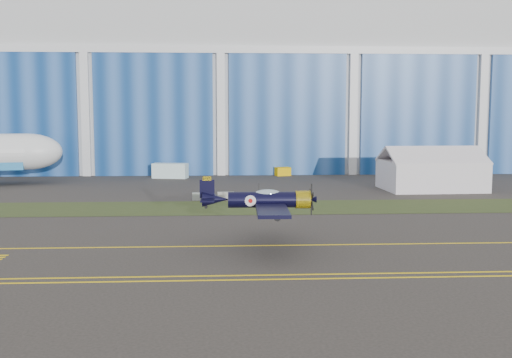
{
  "coord_description": "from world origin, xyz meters",
  "views": [
    {
      "loc": [
        0.37,
        -49.92,
        9.96
      ],
      "look_at": [
        3.28,
        3.49,
        4.23
      ],
      "focal_mm": 42.0,
      "sensor_mm": 36.0,
      "label": 1
    }
  ],
  "objects": [
    {
      "name": "barrier_a",
      "position": [
        -2.3,
        19.94,
        0.45
      ],
      "size": [
        2.05,
        0.79,
        0.9
      ],
      "primitive_type": "cube",
      "rotation": [
        0.0,
        0.0,
        0.09
      ],
      "color": "gray",
      "rests_on": "ground"
    },
    {
      "name": "edge_line_near",
      "position": [
        0.0,
        -14.5,
        0.01
      ],
      "size": [
        80.0,
        0.2,
        0.02
      ],
      "primitive_type": "cube",
      "color": "yellow",
      "rests_on": "ground"
    },
    {
      "name": "hangar",
      "position": [
        0.0,
        71.79,
        14.96
      ],
      "size": [
        220.0,
        45.7,
        30.0
      ],
      "color": "silver",
      "rests_on": "ground"
    },
    {
      "name": "ground",
      "position": [
        0.0,
        0.0,
        0.0
      ],
      "size": [
        260.0,
        260.0,
        0.0
      ],
      "primitive_type": "plane",
      "color": "#393531",
      "rests_on": "ground"
    },
    {
      "name": "tug",
      "position": [
        10.13,
        47.89,
        0.7
      ],
      "size": [
        2.7,
        2.08,
        1.4
      ],
      "primitive_type": "cube",
      "rotation": [
        0.0,
        0.0,
        0.27
      ],
      "color": "#F9C104",
      "rests_on": "ground"
    },
    {
      "name": "tent",
      "position": [
        28.08,
        28.17,
        2.95
      ],
      "size": [
        13.03,
        9.75,
        5.91
      ],
      "rotation": [
        0.0,
        0.0,
        0.04
      ],
      "color": "white",
      "rests_on": "ground"
    },
    {
      "name": "shipping_container",
      "position": [
        -8.08,
        45.02,
        1.18
      ],
      "size": [
        5.77,
        3.25,
        2.36
      ],
      "primitive_type": "cube",
      "rotation": [
        0.0,
        0.0,
        -0.21
      ],
      "color": "#CDF4F6",
      "rests_on": "ground"
    },
    {
      "name": "barrier_c",
      "position": [
        7.11,
        19.64,
        0.45
      ],
      "size": [
        2.07,
        0.91,
        0.9
      ],
      "primitive_type": "cube",
      "rotation": [
        0.0,
        0.0,
        -0.16
      ],
      "color": "#979A98",
      "rests_on": "ground"
    },
    {
      "name": "barrier_b",
      "position": [
        0.63,
        20.37,
        0.45
      ],
      "size": [
        2.05,
        0.79,
        0.9
      ],
      "primitive_type": "cube",
      "rotation": [
        0.0,
        0.0,
        0.1
      ],
      "color": "#9E9D97",
      "rests_on": "ground"
    },
    {
      "name": "warbird",
      "position": [
        3.28,
        -5.51,
        3.63
      ],
      "size": [
        10.05,
        12.04,
        3.51
      ],
      "rotation": [
        0.0,
        0.0,
        -0.02
      ],
      "color": "black",
      "rests_on": "ground"
    },
    {
      "name": "edge_line_far",
      "position": [
        0.0,
        -13.5,
        0.01
      ],
      "size": [
        80.0,
        0.2,
        0.02
      ],
      "primitive_type": "cube",
      "color": "yellow",
      "rests_on": "ground"
    },
    {
      "name": "taxiway_centreline",
      "position": [
        0.0,
        -5.0,
        0.01
      ],
      "size": [
        200.0,
        0.2,
        0.02
      ],
      "primitive_type": "cube",
      "color": "yellow",
      "rests_on": "ground"
    },
    {
      "name": "grass_median",
      "position": [
        0.0,
        14.0,
        0.02
      ],
      "size": [
        260.0,
        10.0,
        0.02
      ],
      "primitive_type": "cube",
      "color": "#475128",
      "rests_on": "ground"
    }
  ]
}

